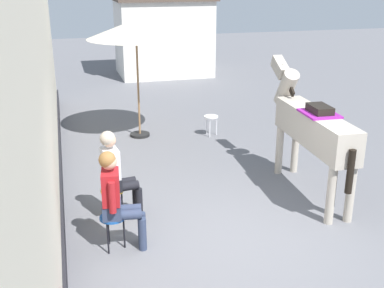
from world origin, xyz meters
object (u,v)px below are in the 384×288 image
saddled_horse_center (311,126)px  spare_stool_white (211,119)px  seated_visitor_near (116,196)px  seated_visitor_far (115,170)px  cafe_parasol (136,30)px

saddled_horse_center → spare_stool_white: saddled_horse_center is taller
seated_visitor_near → seated_visitor_far: 0.85m
seated_visitor_near → saddled_horse_center: size_ratio=0.46×
cafe_parasol → spare_stool_white: 2.54m
seated_visitor_near → seated_visitor_far: same height
seated_visitor_near → cafe_parasol: 4.97m
seated_visitor_far → spare_stool_white: size_ratio=3.02×
spare_stool_white → saddled_horse_center: bearing=-78.5°
seated_visitor_near → saddled_horse_center: (3.28, 0.95, 0.38)m
saddled_horse_center → seated_visitor_near: bearing=-163.8°
seated_visitor_far → cafe_parasol: 4.18m
seated_visitor_far → cafe_parasol: size_ratio=0.54×
saddled_horse_center → cafe_parasol: cafe_parasol is taller
seated_visitor_near → saddled_horse_center: bearing=16.2°
seated_visitor_far → cafe_parasol: cafe_parasol is taller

